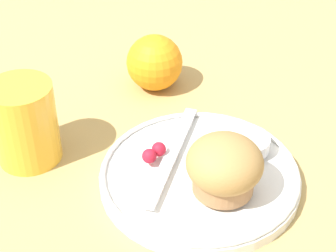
{
  "coord_description": "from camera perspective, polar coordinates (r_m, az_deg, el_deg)",
  "views": [
    {
      "loc": [
        -0.4,
        -0.32,
        0.46
      ],
      "look_at": [
        -0.0,
        0.03,
        0.06
      ],
      "focal_mm": 60.0,
      "sensor_mm": 36.0,
      "label": 1
    }
  ],
  "objects": [
    {
      "name": "ground_plane",
      "position": [
        0.69,
        2.03,
        -4.51
      ],
      "size": [
        3.0,
        3.0,
        0.0
      ],
      "primitive_type": "plane",
      "color": "tan"
    },
    {
      "name": "plate",
      "position": [
        0.67,
        3.23,
        -5.06
      ],
      "size": [
        0.24,
        0.24,
        0.02
      ],
      "color": "white",
      "rests_on": "ground_plane"
    },
    {
      "name": "muffin",
      "position": [
        0.62,
        5.74,
        -4.15
      ],
      "size": [
        0.09,
        0.09,
        0.07
      ],
      "color": "#9E7047",
      "rests_on": "plate"
    },
    {
      "name": "cream_ramekin",
      "position": [
        0.69,
        8.09,
        -1.65
      ],
      "size": [
        0.05,
        0.05,
        0.02
      ],
      "color": "silver",
      "rests_on": "plate"
    },
    {
      "name": "berry_pair",
      "position": [
        0.67,
        -1.42,
        -2.72
      ],
      "size": [
        0.03,
        0.02,
        0.02
      ],
      "color": "#B7192D",
      "rests_on": "plate"
    },
    {
      "name": "butter_knife",
      "position": [
        0.68,
        0.38,
        -2.85
      ],
      "size": [
        0.18,
        0.09,
        0.0
      ],
      "rotation": [
        0.0,
        0.0,
        0.44
      ],
      "color": "silver",
      "rests_on": "plate"
    },
    {
      "name": "orange_fruit",
      "position": [
        0.82,
        -1.38,
        6.46
      ],
      "size": [
        0.08,
        0.08,
        0.08
      ],
      "color": "orange",
      "rests_on": "ground_plane"
    },
    {
      "name": "juice_glass",
      "position": [
        0.7,
        -14.34,
        0.3
      ],
      "size": [
        0.08,
        0.08,
        0.1
      ],
      "color": "gold",
      "rests_on": "ground_plane"
    }
  ]
}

